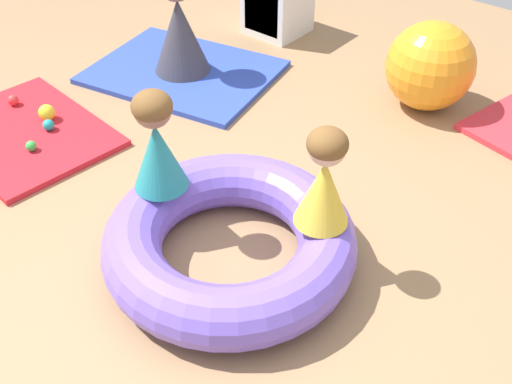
% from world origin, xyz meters
% --- Properties ---
extents(ground_plane, '(8.00, 8.00, 0.00)m').
position_xyz_m(ground_plane, '(0.00, 0.00, 0.00)').
color(ground_plane, '#93704C').
extents(gym_mat_near_right, '(1.22, 0.95, 0.04)m').
position_xyz_m(gym_mat_near_right, '(-1.77, 0.04, 0.02)').
color(gym_mat_near_right, red).
rests_on(gym_mat_near_right, ground).
extents(gym_mat_far_right, '(1.48, 1.26, 0.04)m').
position_xyz_m(gym_mat_far_right, '(-1.57, 1.26, 0.02)').
color(gym_mat_far_right, '#2D47B7').
rests_on(gym_mat_far_right, ground).
extents(inflatable_cushion, '(1.24, 1.24, 0.29)m').
position_xyz_m(inflatable_cushion, '(-0.02, 0.04, 0.15)').
color(inflatable_cushion, '#7056D1').
rests_on(inflatable_cushion, ground).
extents(child_in_yellow, '(0.26, 0.26, 0.51)m').
position_xyz_m(child_in_yellow, '(0.32, 0.31, 0.54)').
color(child_in_yellow, yellow).
rests_on(child_in_yellow, inflatable_cushion).
extents(child_in_teal, '(0.32, 0.32, 0.53)m').
position_xyz_m(child_in_teal, '(-0.45, 0.02, 0.55)').
color(child_in_teal, teal).
rests_on(child_in_teal, inflatable_cushion).
extents(adult_seated, '(0.42, 0.42, 0.80)m').
position_xyz_m(adult_seated, '(-1.57, 1.26, 0.43)').
color(adult_seated, '#383842').
rests_on(adult_seated, gym_mat_far_right).
extents(play_ball_red, '(0.07, 0.07, 0.07)m').
position_xyz_m(play_ball_red, '(-2.10, 0.17, 0.08)').
color(play_ball_red, red).
rests_on(play_ball_red, gym_mat_near_right).
extents(play_ball_yellow, '(0.11, 0.11, 0.11)m').
position_xyz_m(play_ball_yellow, '(-1.76, 0.21, 0.09)').
color(play_ball_yellow, yellow).
rests_on(play_ball_yellow, gym_mat_near_right).
extents(play_ball_teal, '(0.07, 0.07, 0.07)m').
position_xyz_m(play_ball_teal, '(-1.66, 0.14, 0.08)').
color(play_ball_teal, teal).
rests_on(play_ball_teal, gym_mat_near_right).
extents(play_ball_green, '(0.07, 0.07, 0.07)m').
position_xyz_m(play_ball_green, '(-1.55, -0.06, 0.07)').
color(play_ball_green, green).
rests_on(play_ball_green, gym_mat_near_right).
extents(exercise_ball_large, '(0.59, 0.59, 0.59)m').
position_xyz_m(exercise_ball_large, '(0.02, 2.02, 0.30)').
color(exercise_ball_large, orange).
rests_on(exercise_ball_large, ground).
extents(storage_cube, '(0.44, 0.44, 0.56)m').
position_xyz_m(storage_cube, '(-1.49, 2.28, 0.28)').
color(storage_cube, silver).
rests_on(storage_cube, ground).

